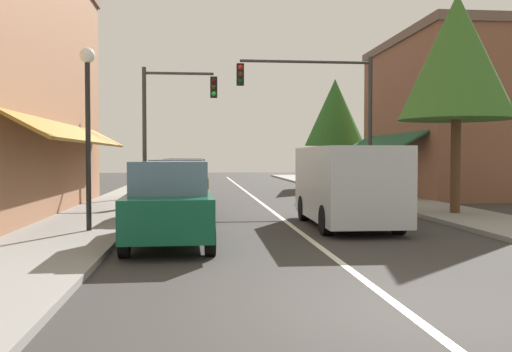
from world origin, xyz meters
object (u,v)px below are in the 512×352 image
object	(u,v)px
parked_car_nearest_left	(169,204)
van_in_lane	(346,184)
tree_right_far	(335,113)
tree_right_near	(457,57)
street_lamp_left_near	(88,108)
traffic_signal_mast_arm	(325,101)
parked_car_second_left	(178,189)
traffic_signal_left_corner	(169,112)
parked_car_far_left	(185,178)
parked_car_third_left	(184,182)

from	to	relation	value
parked_car_nearest_left	van_in_lane	world-z (taller)	van_in_lane
tree_right_far	tree_right_near	bearing A→B (deg)	-90.95
street_lamp_left_near	tree_right_far	distance (m)	22.77
van_in_lane	traffic_signal_mast_arm	distance (m)	9.52
parked_car_nearest_left	parked_car_second_left	world-z (taller)	same
parked_car_second_left	traffic_signal_mast_arm	size ratio (longest dim) A/B	0.68
traffic_signal_left_corner	tree_right_near	xyz separation A→B (m)	(9.19, -7.87, 1.17)
parked_car_second_left	parked_car_far_left	distance (m)	9.17
parked_car_far_left	tree_right_far	world-z (taller)	tree_right_far
traffic_signal_mast_arm	tree_right_near	distance (m)	7.30
van_in_lane	tree_right_near	bearing A→B (deg)	28.61
street_lamp_left_near	tree_right_far	xyz separation A→B (m)	(10.79, 20.00, 1.48)
parked_car_nearest_left	parked_car_second_left	size ratio (longest dim) A/B	1.00
parked_car_far_left	tree_right_near	bearing A→B (deg)	-48.17
van_in_lane	tree_right_near	size ratio (longest dim) A/B	0.76
parked_car_nearest_left	parked_car_second_left	distance (m)	5.17
traffic_signal_left_corner	van_in_lane	bearing A→B (deg)	-62.57
parked_car_second_left	traffic_signal_mast_arm	distance (m)	9.44
parked_car_second_left	tree_right_near	distance (m)	9.45
parked_car_far_left	street_lamp_left_near	size ratio (longest dim) A/B	0.93
parked_car_far_left	tree_right_far	distance (m)	12.09
parked_car_second_left	parked_car_third_left	size ratio (longest dim) A/B	1.00
parked_car_third_left	traffic_signal_left_corner	bearing A→B (deg)	102.17
van_in_lane	street_lamp_left_near	size ratio (longest dim) A/B	1.18
parked_car_second_left	van_in_lane	xyz separation A→B (m)	(4.54, -2.38, 0.27)
parked_car_nearest_left	street_lamp_left_near	xyz separation A→B (m)	(-1.98, 1.76, 2.13)
traffic_signal_mast_arm	tree_right_far	world-z (taller)	tree_right_far
tree_right_near	tree_right_far	bearing A→B (deg)	89.05
parked_car_third_left	parked_car_nearest_left	bearing A→B (deg)	-91.27
traffic_signal_left_corner	tree_right_near	distance (m)	12.15
parked_car_nearest_left	tree_right_far	world-z (taller)	tree_right_far
parked_car_third_left	van_in_lane	xyz separation A→B (m)	(4.46, -6.88, 0.27)
parked_car_nearest_left	tree_right_near	xyz separation A→B (m)	(8.53, 4.92, 4.04)
traffic_signal_left_corner	parked_car_far_left	bearing A→B (deg)	67.88
traffic_signal_mast_arm	street_lamp_left_near	xyz separation A→B (m)	(-7.92, -9.94, -1.18)
parked_car_far_left	parked_car_nearest_left	bearing A→B (deg)	-90.28
tree_right_far	parked_car_far_left	bearing A→B (deg)	-139.99
parked_car_far_left	traffic_signal_left_corner	xyz separation A→B (m)	(-0.63, -1.56, 2.87)
traffic_signal_mast_arm	traffic_signal_left_corner	size ratio (longest dim) A/B	1.07
parked_car_far_left	traffic_signal_mast_arm	xyz separation A→B (m)	(5.97, -2.64, 3.31)
van_in_lane	traffic_signal_left_corner	xyz separation A→B (m)	(-5.18, 9.99, 2.61)
parked_car_second_left	street_lamp_left_near	world-z (taller)	street_lamp_left_near
traffic_signal_mast_arm	street_lamp_left_near	distance (m)	12.76
parked_car_far_left	tree_right_near	distance (m)	13.36
street_lamp_left_near	tree_right_near	size ratio (longest dim) A/B	0.64
traffic_signal_mast_arm	tree_right_far	bearing A→B (deg)	74.10
parked_car_nearest_left	parked_car_third_left	xyz separation A→B (m)	(0.06, 9.67, 0.00)
parked_car_far_left	street_lamp_left_near	xyz separation A→B (m)	(-1.95, -12.58, 2.13)
tree_right_near	traffic_signal_left_corner	bearing A→B (deg)	139.44
street_lamp_left_near	tree_right_near	bearing A→B (deg)	16.71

